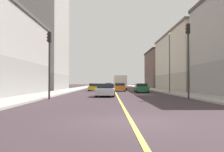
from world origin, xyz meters
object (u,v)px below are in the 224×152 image
(car_orange, at_px, (120,87))
(car_green, at_px, (142,88))
(car_red, at_px, (109,86))
(street_lamp_left_near, at_px, (169,57))
(car_white, at_px, (119,86))
(building_right_midblock, at_px, (42,31))
(building_left_far, at_px, (163,69))
(car_silver, at_px, (106,90))
(building_left_mid, at_px, (189,61))
(traffic_light_left_near, at_px, (188,51))
(car_yellow, at_px, (94,87))
(car_black, at_px, (97,87))
(box_truck, at_px, (120,82))
(traffic_light_right_near, at_px, (49,56))

(car_orange, height_order, car_green, car_orange)
(car_orange, xyz_separation_m, car_red, (-2.05, 26.13, -0.01))
(street_lamp_left_near, distance_m, car_white, 30.50)
(building_right_midblock, xyz_separation_m, car_green, (18.06, -12.55, -10.94))
(building_left_far, bearing_deg, car_green, -106.12)
(car_white, height_order, car_silver, car_white)
(building_left_mid, bearing_deg, traffic_light_left_near, -106.49)
(building_left_far, xyz_separation_m, street_lamp_left_near, (-6.98, -39.45, -0.26))
(building_left_far, height_order, car_green, building_left_far)
(building_left_far, relative_size, car_white, 4.07)
(street_lamp_left_near, relative_size, car_green, 1.99)
(street_lamp_left_near, bearing_deg, car_white, 100.77)
(building_left_far, relative_size, car_red, 4.09)
(car_yellow, bearing_deg, building_left_mid, 11.75)
(car_green, bearing_deg, car_black, 114.01)
(car_green, relative_size, box_truck, 0.55)
(car_green, bearing_deg, car_white, 95.21)
(car_yellow, relative_size, car_silver, 0.99)
(car_yellow, distance_m, car_red, 24.42)
(street_lamp_left_near, relative_size, car_yellow, 1.82)
(car_yellow, bearing_deg, building_left_far, 57.82)
(building_left_far, distance_m, car_green, 37.29)
(car_red, distance_m, box_truck, 17.47)
(street_lamp_left_near, height_order, car_black, street_lamp_left_near)
(car_silver, height_order, box_truck, box_truck)
(traffic_light_right_near, xyz_separation_m, car_red, (5.05, 47.62, -3.21))
(building_left_mid, relative_size, car_black, 6.01)
(traffic_light_left_near, height_order, car_white, traffic_light_left_near)
(box_truck, bearing_deg, building_right_midblock, -173.12)
(building_left_mid, relative_size, box_truck, 3.54)
(street_lamp_left_near, distance_m, car_orange, 12.13)
(building_right_midblock, relative_size, box_truck, 3.18)
(traffic_light_left_near, distance_m, car_green, 16.50)
(car_black, bearing_deg, car_white, 61.46)
(car_silver, distance_m, car_green, 12.62)
(building_left_far, xyz_separation_m, car_silver, (-15.44, -47.08, -4.53))
(car_yellow, xyz_separation_m, car_silver, (2.29, -18.90, 0.02))
(building_right_midblock, distance_m, car_red, 25.60)
(car_black, bearing_deg, car_yellow, -90.50)
(building_left_mid, xyz_separation_m, box_truck, (-12.92, 3.33, -3.94))
(car_silver, bearing_deg, street_lamp_left_near, 42.04)
(street_lamp_left_near, distance_m, car_yellow, 16.16)
(street_lamp_left_near, relative_size, car_black, 1.86)
(traffic_light_left_near, relative_size, car_silver, 1.51)
(car_black, distance_m, box_truck, 5.27)
(car_yellow, xyz_separation_m, car_black, (0.08, 9.16, -0.02))
(traffic_light_left_near, height_order, car_yellow, traffic_light_left_near)
(building_left_mid, distance_m, car_red, 26.13)
(building_right_midblock, relative_size, car_orange, 4.97)
(building_right_midblock, bearing_deg, car_green, -34.78)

